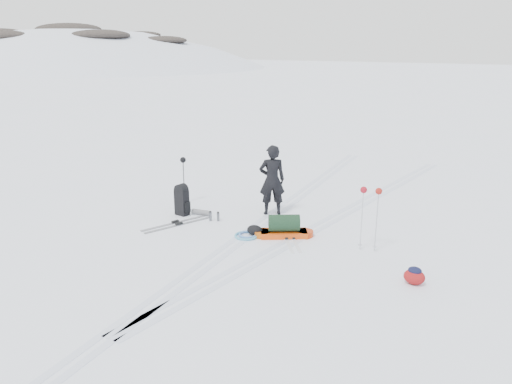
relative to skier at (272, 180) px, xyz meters
The scene contains 13 objects.
ground 1.60m from the skier, 83.23° to the right, with size 200.00×200.00×0.00m, color white.
ski_tracks 1.26m from the skier, 29.56° to the right, with size 3.38×17.97×0.01m.
skier is the anchor object (origin of this frame).
pulk_sled 1.72m from the skier, 51.66° to the right, with size 1.36×1.03×0.52m.
expedition_rucksack 2.31m from the skier, 148.61° to the right, with size 0.88×0.48×0.82m.
ski_poles_black 2.56m from the skier, behind, with size 0.16×0.16×1.30m.
ski_poles_silver 3.07m from the skier, 20.02° to the right, with size 0.44×0.20×1.40m.
touring_skis_grey 2.62m from the skier, 132.30° to the right, with size 0.94×1.79×0.07m.
touring_skis_white 1.95m from the skier, 48.42° to the right, with size 1.17×1.47×0.06m.
rope_coil 1.90m from the skier, 81.88° to the right, with size 0.67×0.67×0.07m.
small_daypack 4.68m from the skier, 27.43° to the right, with size 0.48×0.42×0.34m.
thermos_pair 1.73m from the skier, 130.41° to the right, with size 0.25×0.17×0.26m.
stuff_sack 1.72m from the skier, 76.69° to the right, with size 0.43×0.36×0.24m.
Camera 1 is at (5.55, -9.48, 4.28)m, focal length 35.00 mm.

